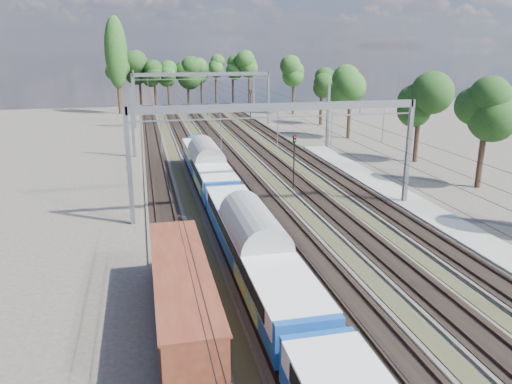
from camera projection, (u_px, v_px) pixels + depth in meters
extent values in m
cube|color=#47423A|center=(158.00, 174.00, 53.14)|extent=(3.00, 130.00, 0.15)
cube|color=black|center=(158.00, 174.00, 53.12)|extent=(2.50, 130.00, 0.06)
cube|color=#473326|center=(151.00, 173.00, 52.93)|extent=(0.08, 130.00, 0.14)
cube|color=#473326|center=(165.00, 172.00, 53.24)|extent=(0.08, 130.00, 0.14)
cube|color=#47423A|center=(200.00, 172.00, 54.11)|extent=(3.00, 130.00, 0.15)
cube|color=black|center=(200.00, 171.00, 54.08)|extent=(2.50, 130.00, 0.06)
cube|color=#473326|center=(194.00, 171.00, 53.90)|extent=(0.08, 130.00, 0.14)
cube|color=#473326|center=(207.00, 170.00, 54.21)|extent=(0.08, 130.00, 0.14)
cube|color=#47423A|center=(241.00, 170.00, 55.07)|extent=(3.00, 130.00, 0.15)
cube|color=black|center=(241.00, 169.00, 55.04)|extent=(2.50, 130.00, 0.06)
cube|color=#473326|center=(235.00, 169.00, 54.86)|extent=(0.08, 130.00, 0.14)
cube|color=#473326|center=(247.00, 168.00, 55.17)|extent=(0.08, 130.00, 0.14)
cube|color=#47423A|center=(280.00, 168.00, 56.03)|extent=(3.00, 130.00, 0.15)
cube|color=black|center=(280.00, 167.00, 56.01)|extent=(2.50, 130.00, 0.06)
cube|color=#473326|center=(274.00, 166.00, 55.83)|extent=(0.08, 130.00, 0.14)
cube|color=#473326|center=(286.00, 166.00, 56.13)|extent=(0.08, 130.00, 0.14)
cube|color=#47423A|center=(318.00, 166.00, 57.00)|extent=(3.00, 130.00, 0.15)
cube|color=black|center=(318.00, 165.00, 56.97)|extent=(2.50, 130.00, 0.06)
cube|color=#473326|center=(312.00, 164.00, 56.79)|extent=(0.08, 130.00, 0.14)
cube|color=#473326|center=(324.00, 164.00, 57.10)|extent=(0.08, 130.00, 0.14)
cube|color=#373623|center=(180.00, 174.00, 53.64)|extent=(1.10, 130.00, 0.05)
cube|color=#373623|center=(221.00, 171.00, 54.60)|extent=(1.10, 130.00, 0.05)
cube|color=#373623|center=(261.00, 169.00, 55.57)|extent=(1.10, 130.00, 0.05)
cube|color=#373623|center=(299.00, 167.00, 56.53)|extent=(1.10, 130.00, 0.05)
cube|color=gray|center=(483.00, 244.00, 34.24)|extent=(3.00, 70.00, 0.30)
cube|color=gray|center=(129.00, 167.00, 37.33)|extent=(0.35, 0.35, 9.00)
cube|color=gray|center=(408.00, 153.00, 42.26)|extent=(0.35, 0.35, 9.00)
cube|color=gray|center=(278.00, 107.00, 38.61)|extent=(23.00, 0.35, 0.60)
cube|color=gray|center=(134.00, 101.00, 82.23)|extent=(0.35, 0.35, 9.00)
cube|color=gray|center=(268.00, 98.00, 87.16)|extent=(0.35, 0.35, 9.00)
cube|color=gray|center=(202.00, 74.00, 83.51)|extent=(23.00, 0.35, 0.60)
cube|color=gray|center=(132.00, 123.00, 60.79)|extent=(0.35, 0.35, 8.50)
cube|color=gray|center=(134.00, 91.00, 102.88)|extent=(0.35, 0.35, 8.50)
cube|color=gray|center=(328.00, 116.00, 66.21)|extent=(0.35, 0.35, 8.50)
cube|color=gray|center=(254.00, 89.00, 108.30)|extent=(0.35, 0.35, 8.50)
cylinder|color=black|center=(155.00, 124.00, 51.62)|extent=(0.03, 130.00, 0.03)
cylinder|color=black|center=(155.00, 113.00, 51.31)|extent=(0.03, 130.00, 0.03)
cylinder|color=black|center=(199.00, 122.00, 52.58)|extent=(0.03, 130.00, 0.03)
cylinder|color=black|center=(198.00, 112.00, 52.27)|extent=(0.03, 130.00, 0.03)
cylinder|color=black|center=(241.00, 121.00, 53.54)|extent=(0.03, 130.00, 0.03)
cylinder|color=black|center=(241.00, 111.00, 53.23)|extent=(0.03, 130.00, 0.03)
cylinder|color=black|center=(281.00, 120.00, 54.51)|extent=(0.03, 130.00, 0.03)
cylinder|color=black|center=(281.00, 109.00, 54.20)|extent=(0.03, 130.00, 0.03)
cylinder|color=black|center=(320.00, 118.00, 55.47)|extent=(0.03, 130.00, 0.03)
cylinder|color=black|center=(320.00, 108.00, 55.16)|extent=(0.03, 130.00, 0.03)
cylinder|color=black|center=(120.00, 90.00, 114.12)|extent=(0.56, 0.56, 6.95)
sphere|color=#163513|center=(118.00, 65.00, 112.56)|extent=(4.67, 4.67, 4.67)
cylinder|color=black|center=(143.00, 93.00, 113.04)|extent=(0.56, 0.56, 5.82)
sphere|color=#163513|center=(142.00, 72.00, 111.73)|extent=(3.89, 3.89, 3.89)
cylinder|color=black|center=(158.00, 93.00, 113.71)|extent=(0.56, 0.56, 5.91)
sphere|color=#163513|center=(157.00, 72.00, 112.38)|extent=(5.21, 5.21, 5.21)
cylinder|color=black|center=(172.00, 90.00, 118.03)|extent=(0.56, 0.56, 6.66)
sphere|color=#163513|center=(171.00, 66.00, 116.53)|extent=(5.38, 5.38, 5.38)
cylinder|color=black|center=(186.00, 90.00, 118.81)|extent=(0.56, 0.56, 6.29)
sphere|color=#163513|center=(185.00, 68.00, 117.40)|extent=(4.19, 4.19, 4.19)
cylinder|color=black|center=(205.00, 92.00, 118.08)|extent=(0.56, 0.56, 5.70)
sphere|color=#163513|center=(204.00, 72.00, 116.80)|extent=(4.96, 4.96, 4.96)
cylinder|color=black|center=(216.00, 91.00, 117.37)|extent=(0.56, 0.56, 5.95)
sphere|color=#163513|center=(215.00, 71.00, 116.03)|extent=(4.99, 4.99, 4.99)
cylinder|color=black|center=(232.00, 92.00, 118.66)|extent=(0.56, 0.56, 5.58)
sphere|color=#163513|center=(232.00, 72.00, 117.40)|extent=(4.75, 4.75, 4.75)
cylinder|color=black|center=(246.00, 89.00, 118.46)|extent=(0.56, 0.56, 6.97)
sphere|color=#163513|center=(246.00, 65.00, 116.89)|extent=(4.02, 4.02, 4.02)
cylinder|color=black|center=(480.00, 167.00, 45.85)|extent=(0.56, 0.56, 5.15)
sphere|color=#163513|center=(486.00, 122.00, 44.70)|extent=(3.88, 3.88, 3.88)
cylinder|color=black|center=(410.00, 136.00, 57.74)|extent=(0.56, 0.56, 6.33)
sphere|color=#163513|center=(414.00, 92.00, 56.31)|extent=(3.96, 3.96, 3.96)
cylinder|color=black|center=(356.00, 117.00, 74.51)|extent=(0.56, 0.56, 6.04)
sphere|color=#163513|center=(358.00, 84.00, 73.15)|extent=(3.32, 3.32, 3.32)
cylinder|color=black|center=(330.00, 107.00, 83.96)|extent=(0.56, 0.56, 6.58)
sphere|color=#163513|center=(331.00, 75.00, 82.48)|extent=(4.26, 4.26, 4.26)
cylinder|color=black|center=(301.00, 101.00, 100.09)|extent=(0.56, 0.56, 5.13)
sphere|color=#163513|center=(302.00, 80.00, 98.93)|extent=(4.81, 4.81, 4.81)
cylinder|color=black|center=(118.00, 73.00, 99.31)|extent=(0.70, 0.70, 16.00)
ellipsoid|color=#184517|center=(116.00, 53.00, 98.18)|extent=(4.40, 4.40, 14.08)
cube|color=black|center=(287.00, 336.00, 22.65)|extent=(2.03, 3.05, 0.81)
cube|color=black|center=(232.00, 229.00, 35.95)|extent=(2.03, 3.05, 0.81)
cube|color=#11439C|center=(253.00, 246.00, 28.87)|extent=(2.84, 20.31, 1.93)
cube|color=silver|center=(253.00, 238.00, 28.73)|extent=(2.92, 19.50, 0.96)
cube|color=black|center=(278.00, 236.00, 29.05)|extent=(0.04, 17.26, 0.71)
cube|color=yellow|center=(273.00, 289.00, 24.84)|extent=(2.94, 5.69, 0.71)
cylinder|color=#95989A|center=(253.00, 231.00, 28.60)|extent=(2.88, 20.31, 2.88)
cube|color=black|center=(218.00, 202.00, 42.21)|extent=(2.03, 3.05, 0.81)
cube|color=black|center=(199.00, 164.00, 55.51)|extent=(2.03, 3.05, 0.81)
cube|color=#11439C|center=(206.00, 165.00, 48.43)|extent=(2.84, 20.31, 1.93)
cube|color=silver|center=(206.00, 160.00, 48.29)|extent=(2.92, 19.50, 0.96)
cube|color=black|center=(221.00, 160.00, 48.61)|extent=(0.04, 17.26, 0.71)
cube|color=yellow|center=(213.00, 182.00, 44.40)|extent=(2.94, 5.69, 0.71)
cylinder|color=#95989A|center=(206.00, 156.00, 48.16)|extent=(2.88, 20.31, 2.88)
cube|color=black|center=(193.00, 379.00, 19.90)|extent=(1.80, 2.34, 0.63)
cube|color=black|center=(177.00, 282.00, 28.14)|extent=(1.80, 2.34, 0.63)
cube|color=black|center=(183.00, 314.00, 23.91)|extent=(2.43, 12.58, 0.18)
cube|color=#521D15|center=(182.00, 291.00, 23.55)|extent=(2.43, 12.58, 2.34)
cube|color=#521D15|center=(181.00, 267.00, 23.21)|extent=(2.61, 12.58, 0.11)
imported|color=black|center=(208.00, 110.00, 99.01)|extent=(0.68, 0.81, 1.91)
cylinder|color=black|center=(294.00, 166.00, 47.12)|extent=(0.13, 0.13, 4.60)
cube|color=black|center=(294.00, 139.00, 46.38)|extent=(0.35, 0.26, 0.64)
sphere|color=red|center=(295.00, 137.00, 46.21)|extent=(0.15, 0.15, 0.15)
sphere|color=#0C9919|center=(295.00, 141.00, 46.31)|extent=(0.15, 0.15, 0.15)
cylinder|color=black|center=(251.00, 108.00, 89.60)|extent=(0.14, 0.14, 5.09)
cube|color=black|center=(251.00, 92.00, 88.78)|extent=(0.40, 0.30, 0.71)
sphere|color=red|center=(251.00, 90.00, 88.60)|extent=(0.16, 0.16, 0.16)
sphere|color=#0C9919|center=(251.00, 92.00, 88.70)|extent=(0.16, 0.16, 0.16)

